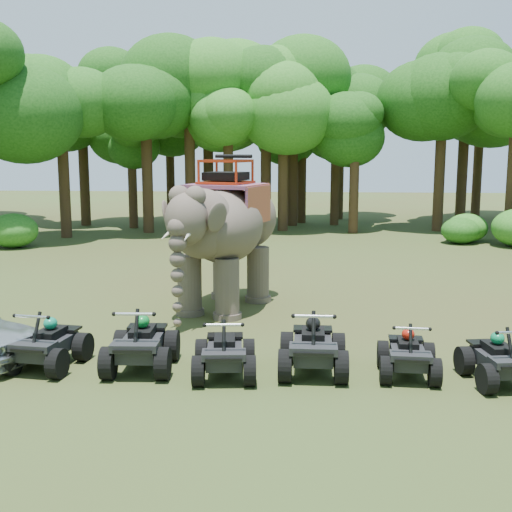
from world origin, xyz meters
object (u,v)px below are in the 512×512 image
object	(u,v)px
atv_3	(313,340)
atv_4	(408,348)
atv_2	(224,346)
elephant	(225,233)
atv_0	(47,338)
atv_1	(141,337)
atv_5	(500,353)

from	to	relation	value
atv_3	atv_4	distance (m)	1.88
atv_2	atv_3	xyz separation A→B (m)	(1.75, 0.34, 0.06)
atv_2	elephant	bearing A→B (deg)	91.03
atv_4	atv_0	bearing A→B (deg)	-176.16
elephant	atv_1	distance (m)	5.59
atv_5	atv_2	bearing A→B (deg)	170.84
atv_1	atv_2	bearing A→B (deg)	-11.67
atv_3	atv_4	size ratio (longest dim) A/B	1.18
elephant	atv_1	size ratio (longest dim) A/B	2.79
elephant	atv_0	xyz separation A→B (m)	(-3.03, -5.33, -1.51)
atv_0	atv_2	size ratio (longest dim) A/B	1.03
atv_1	atv_5	size ratio (longest dim) A/B	1.13
elephant	atv_3	distance (m)	5.93
elephant	atv_4	world-z (taller)	elephant
atv_0	atv_3	distance (m)	5.44
atv_5	atv_4	bearing A→B (deg)	162.30
elephant	atv_5	bearing A→B (deg)	-24.56
atv_3	atv_0	bearing A→B (deg)	-178.58
atv_2	atv_4	bearing A→B (deg)	-1.76
atv_1	atv_2	world-z (taller)	atv_1
atv_0	atv_3	xyz separation A→B (m)	(5.44, 0.12, 0.05)
atv_4	elephant	bearing A→B (deg)	132.56
elephant	atv_2	size ratio (longest dim) A/B	3.06
elephant	atv_4	bearing A→B (deg)	-32.70
atv_1	atv_5	world-z (taller)	atv_1
atv_2	atv_4	size ratio (longest dim) A/B	1.07
atv_3	atv_2	bearing A→B (deg)	-168.73
atv_3	atv_5	size ratio (longest dim) A/B	1.14
atv_0	atv_1	xyz separation A→B (m)	(1.95, 0.05, 0.05)
atv_2	atv_3	world-z (taller)	atv_3
elephant	atv_1	xyz separation A→B (m)	(-1.09, -5.28, -1.46)
atv_1	atv_5	distance (m)	7.07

